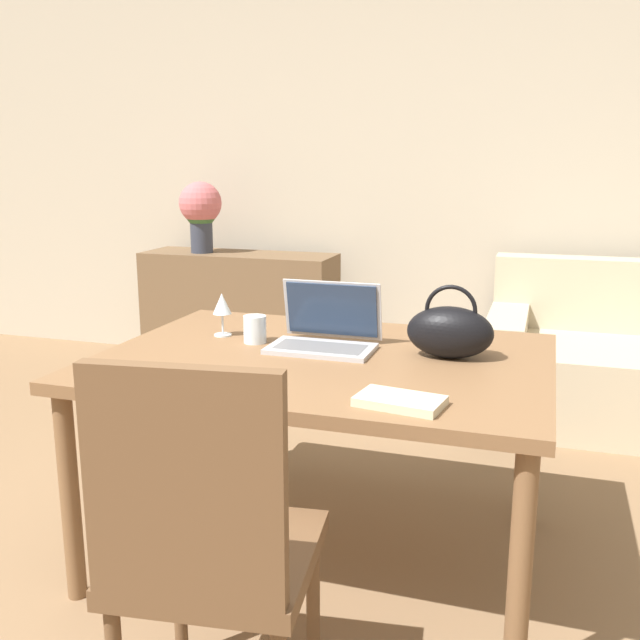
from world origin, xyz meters
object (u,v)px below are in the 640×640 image
laptop (326,330)px  flower_vase (201,210)px  couch (636,370)px  wine_glass (222,306)px  drinking_glass (255,329)px  chair (207,541)px  handbag (450,331)px

laptop → flower_vase: flower_vase is taller
couch → wine_glass: bearing=-135.0°
drinking_glass → chair: bearing=-73.2°
laptop → flower_vase: bearing=127.7°
drinking_glass → flower_vase: (-1.15, 1.84, 0.27)m
chair → drinking_glass: size_ratio=10.03×
chair → wine_glass: bearing=106.2°
wine_glass → flower_vase: flower_vase is taller
wine_glass → handbag: (0.83, -0.05, -0.02)m
wine_glass → flower_vase: bearing=119.1°
handbag → couch: bearing=65.0°
couch → handbag: (-0.77, -1.65, 0.53)m
chair → flower_vase: bearing=109.9°
drinking_glass → wine_glass: size_ratio=0.61×
chair → wine_glass: chair is taller
drinking_glass → flower_vase: size_ratio=0.22×
couch → wine_glass: (-1.60, -1.60, 0.55)m
drinking_glass → handbag: size_ratio=0.34×
laptop → handbag: bearing=-1.6°
chair → drinking_glass: chair is taller
chair → wine_glass: (-0.45, 1.03, 0.30)m
chair → couch: (1.15, 2.63, -0.25)m
laptop → drinking_glass: 0.26m
laptop → couch: bearing=53.9°
wine_glass → couch: bearing=45.0°
wine_glass → flower_vase: size_ratio=0.35×
chair → laptop: 1.03m
chair → laptop: chair is taller
chair → handbag: chair is taller
drinking_glass → flower_vase: flower_vase is taller
chair → couch: 2.89m
wine_glass → flower_vase: (-0.99, 1.78, 0.21)m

